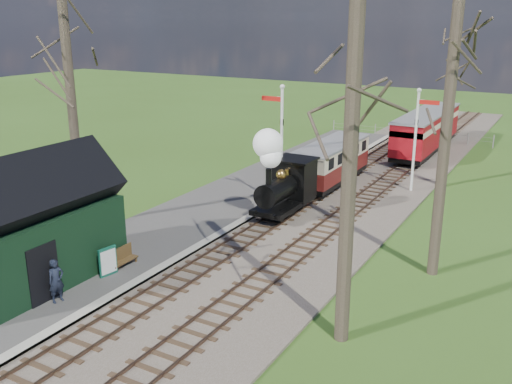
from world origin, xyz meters
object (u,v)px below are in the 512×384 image
station_shed (33,226)px  locomotive (283,177)px  semaphore_near (280,138)px  semaphore_far (417,133)px  coach (332,161)px  red_carriage_a (416,138)px  person (56,281)px  red_carriage_b (435,125)px  sign_board (108,261)px  bench (121,257)px

station_shed → locomotive: (4.29, 10.88, -0.25)m
semaphore_near → locomotive: size_ratio=1.43×
semaphore_near → semaphore_far: size_ratio=1.09×
semaphore_far → coach: 4.88m
station_shed → locomotive: station_shed is taller
red_carriage_a → person: (-5.04, -26.01, -0.67)m
station_shed → red_carriage_a: 26.13m
semaphore_far → red_carriage_a: 7.61m
locomotive → coach: locomotive is taller
red_carriage_a → red_carriage_b: (0.00, 5.50, 0.00)m
red_carriage_b → sign_board: size_ratio=5.09×
semaphore_far → coach: size_ratio=0.82×
red_carriage_b → sign_board: bearing=-99.7°
semaphore_near → red_carriage_b: size_ratio=1.12×
station_shed → semaphore_near: (3.53, 12.00, 1.35)m
sign_board → bench: 0.91m
coach → person: size_ratio=4.65×
semaphore_far → station_shed: bearing=-115.7°
coach → bench: 14.79m
red_carriage_a → bench: bearing=-102.8°
semaphore_far → locomotive: bearing=-121.6°
semaphore_near → semaphore_far: (5.14, 6.00, -0.27)m
station_shed → semaphore_near: size_ratio=1.01×
semaphore_far → semaphore_near: bearing=-130.6°
person → semaphore_near: bearing=5.3°
locomotive → bench: locomotive is taller
semaphore_far → locomotive: semaphore_far is taller
semaphore_near → bench: bearing=-100.6°
locomotive → coach: 6.09m
station_shed → sign_board: size_ratio=5.76×
locomotive → sign_board: (-2.39, -9.35, -1.27)m
coach → locomotive: bearing=-90.1°
coach → bench: coach is taller
person → coach: bearing=4.9°
station_shed → red_carriage_a: size_ratio=1.13×
red_carriage_a → bench: red_carriage_a is taller
station_shed → coach: 17.49m
semaphore_far → sign_board: semaphore_far is taller
locomotive → red_carriage_a: size_ratio=0.78×
station_shed → person: size_ratio=4.20×
station_shed → red_carriage_b: 31.47m
bench → person: (0.12, -3.21, 0.41)m
red_carriage_a → coach: bearing=-107.5°
semaphore_far → person: 20.15m
person → semaphore_far: bearing=-7.2°
station_shed → bench: size_ratio=4.94×
semaphore_far → sign_board: (-6.78, -16.47, -2.60)m
locomotive → red_carriage_b: size_ratio=0.78×
coach → red_carriage_a: bearing=72.5°
bench → semaphore_far: bearing=66.0°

